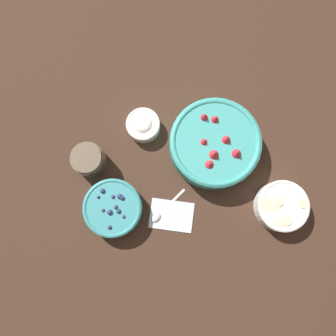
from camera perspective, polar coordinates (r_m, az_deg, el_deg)
ground_plane at (r=1.02m, az=2.00°, el=1.65°), size 4.00×4.00×0.00m
bowl_strawberries at (r=0.99m, az=8.11°, el=4.18°), size 0.27×0.27×0.10m
bowl_blueberries at (r=0.98m, az=-9.56°, el=-6.89°), size 0.17×0.17×0.06m
bowl_bananas at (r=1.02m, az=19.16°, el=-6.31°), size 0.15×0.15×0.06m
bowl_cream at (r=1.02m, az=-4.36°, el=7.47°), size 0.10×0.10×0.05m
jar_chocolate at (r=1.00m, az=-13.53°, el=1.30°), size 0.10×0.10×0.09m
napkin at (r=1.00m, az=0.62°, el=-8.25°), size 0.15×0.13×0.01m
spoon at (r=1.00m, az=-1.05°, el=-7.62°), size 0.12×0.09×0.01m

